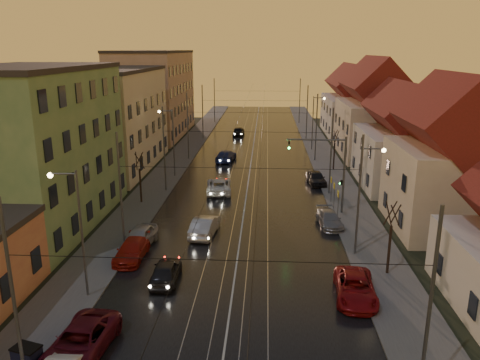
% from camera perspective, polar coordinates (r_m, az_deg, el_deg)
% --- Properties ---
extents(ground, '(160.00, 160.00, 0.00)m').
position_cam_1_polar(ground, '(27.36, -1.39, -16.65)').
color(ground, black).
rests_on(ground, ground).
extents(road, '(16.00, 120.00, 0.04)m').
position_cam_1_polar(road, '(64.74, 1.42, 2.64)').
color(road, black).
rests_on(road, ground).
extents(sidewalk_left, '(4.00, 120.00, 0.15)m').
position_cam_1_polar(sidewalk_left, '(65.79, -7.33, 2.78)').
color(sidewalk_left, '#4C4C4C').
rests_on(sidewalk_left, ground).
extents(sidewalk_right, '(4.00, 120.00, 0.15)m').
position_cam_1_polar(sidewalk_right, '(65.20, 10.25, 2.53)').
color(sidewalk_right, '#4C4C4C').
rests_on(sidewalk_right, ground).
extents(tram_rail_0, '(0.06, 120.00, 0.03)m').
position_cam_1_polar(tram_rail_0, '(64.84, -0.52, 2.70)').
color(tram_rail_0, gray).
rests_on(tram_rail_0, road).
extents(tram_rail_1, '(0.06, 120.00, 0.03)m').
position_cam_1_polar(tram_rail_1, '(64.76, 0.74, 2.68)').
color(tram_rail_1, gray).
rests_on(tram_rail_1, road).
extents(tram_rail_2, '(0.06, 120.00, 0.03)m').
position_cam_1_polar(tram_rail_2, '(64.71, 2.10, 2.66)').
color(tram_rail_2, gray).
rests_on(tram_rail_2, road).
extents(tram_rail_3, '(0.06, 120.00, 0.03)m').
position_cam_1_polar(tram_rail_3, '(64.70, 3.37, 2.64)').
color(tram_rail_3, gray).
rests_on(tram_rail_3, road).
extents(apartment_left_1, '(10.00, 18.00, 13.00)m').
position_cam_1_polar(apartment_left_1, '(42.61, -24.03, 3.31)').
color(apartment_left_1, '#537D4F').
rests_on(apartment_left_1, ground).
extents(apartment_left_2, '(10.00, 20.00, 12.00)m').
position_cam_1_polar(apartment_left_2, '(60.87, -15.55, 6.97)').
color(apartment_left_2, '#C2B196').
rests_on(apartment_left_2, ground).
extents(apartment_left_3, '(10.00, 24.00, 14.00)m').
position_cam_1_polar(apartment_left_3, '(83.68, -10.39, 10.21)').
color(apartment_left_3, '#93755F').
rests_on(apartment_left_3, ground).
extents(house_right_1, '(8.67, 10.20, 10.80)m').
position_cam_1_polar(house_right_1, '(41.94, 24.19, 1.64)').
color(house_right_1, '#C5B598').
rests_on(house_right_1, ground).
extents(house_right_2, '(9.18, 12.24, 9.20)m').
position_cam_1_polar(house_right_2, '(54.15, 19.36, 4.16)').
color(house_right_2, silver).
rests_on(house_right_2, ground).
extents(house_right_3, '(9.18, 14.28, 11.50)m').
position_cam_1_polar(house_right_3, '(68.31, 16.08, 7.66)').
color(house_right_3, '#C5B598').
rests_on(house_right_3, ground).
extents(house_right_4, '(9.18, 16.32, 10.00)m').
position_cam_1_polar(house_right_4, '(85.92, 13.46, 8.86)').
color(house_right_4, silver).
rests_on(house_right_4, ground).
extents(catenary_pole_l_0, '(0.16, 0.16, 9.00)m').
position_cam_1_polar(catenary_pole_l_0, '(22.45, -25.89, -12.87)').
color(catenary_pole_l_0, '#595B60').
rests_on(catenary_pole_l_0, ground).
extents(catenary_pole_r_0, '(0.16, 0.16, 9.00)m').
position_cam_1_polar(catenary_pole_r_0, '(20.92, 22.09, -14.56)').
color(catenary_pole_r_0, '#595B60').
rests_on(catenary_pole_r_0, ground).
extents(catenary_pole_l_1, '(0.16, 0.16, 9.00)m').
position_cam_1_polar(catenary_pole_l_1, '(35.22, -14.34, -1.54)').
color(catenary_pole_l_1, '#595B60').
rests_on(catenary_pole_l_1, ground).
extents(catenary_pole_r_1, '(0.16, 0.16, 9.00)m').
position_cam_1_polar(catenary_pole_r_1, '(34.26, 14.30, -2.02)').
color(catenary_pole_r_1, '#595B60').
rests_on(catenary_pole_r_1, ground).
extents(catenary_pole_l_2, '(0.16, 0.16, 9.00)m').
position_cam_1_polar(catenary_pole_l_2, '(49.26, -9.22, 3.61)').
color(catenary_pole_l_2, '#595B60').
rests_on(catenary_pole_l_2, ground).
extents(catenary_pole_r_2, '(0.16, 0.16, 9.00)m').
position_cam_1_polar(catenary_pole_r_2, '(48.58, 11.05, 3.35)').
color(catenary_pole_r_2, '#595B60').
rests_on(catenary_pole_r_2, ground).
extents(catenary_pole_l_3, '(0.16, 0.16, 9.00)m').
position_cam_1_polar(catenary_pole_l_3, '(63.74, -6.38, 6.45)').
color(catenary_pole_l_3, '#595B60').
rests_on(catenary_pole_l_3, ground).
extents(catenary_pole_r_3, '(0.16, 0.16, 9.00)m').
position_cam_1_polar(catenary_pole_r_3, '(63.22, 9.28, 6.26)').
color(catenary_pole_r_3, '#595B60').
rests_on(catenary_pole_r_3, ground).
extents(catenary_pole_l_4, '(0.16, 0.16, 9.00)m').
position_cam_1_polar(catenary_pole_l_4, '(78.41, -4.58, 8.22)').
color(catenary_pole_l_4, '#595B60').
rests_on(catenary_pole_l_4, ground).
extents(catenary_pole_r_4, '(0.16, 0.16, 9.00)m').
position_cam_1_polar(catenary_pole_r_4, '(77.99, 8.17, 8.07)').
color(catenary_pole_r_4, '#595B60').
rests_on(catenary_pole_r_4, ground).
extents(catenary_pole_l_5, '(0.16, 0.16, 9.00)m').
position_cam_1_polar(catenary_pole_l_5, '(96.16, -3.14, 9.62)').
color(catenary_pole_l_5, '#595B60').
rests_on(catenary_pole_l_5, ground).
extents(catenary_pole_r_5, '(0.16, 0.16, 9.00)m').
position_cam_1_polar(catenary_pole_r_5, '(95.81, 7.29, 9.50)').
color(catenary_pole_r_5, '#595B60').
rests_on(catenary_pole_r_5, ground).
extents(street_lamp_0, '(1.75, 0.32, 8.00)m').
position_cam_1_polar(street_lamp_0, '(29.05, -19.40, -4.86)').
color(street_lamp_0, '#595B60').
rests_on(street_lamp_0, ground).
extents(street_lamp_1, '(1.75, 0.32, 8.00)m').
position_cam_1_polar(street_lamp_1, '(35.19, 14.85, -0.94)').
color(street_lamp_1, '#595B60').
rests_on(street_lamp_1, ground).
extents(street_lamp_2, '(1.75, 0.32, 8.00)m').
position_cam_1_polar(street_lamp_2, '(55.05, -8.44, 5.32)').
color(street_lamp_2, '#595B60').
rests_on(street_lamp_2, ground).
extents(street_lamp_3, '(1.75, 0.32, 8.00)m').
position_cam_1_polar(street_lamp_3, '(70.09, 9.13, 7.50)').
color(street_lamp_3, '#595B60').
rests_on(street_lamp_3, ground).
extents(traffic_light_mast, '(5.30, 0.32, 7.20)m').
position_cam_1_polar(traffic_light_mast, '(42.68, 11.29, 1.78)').
color(traffic_light_mast, '#595B60').
rests_on(traffic_light_mast, ground).
extents(bare_tree_0, '(1.09, 1.09, 5.11)m').
position_cam_1_polar(bare_tree_0, '(46.34, -12.08, 0.14)').
color(bare_tree_0, black).
rests_on(bare_tree_0, ground).
extents(bare_tree_1, '(1.09, 1.09, 5.11)m').
position_cam_1_polar(bare_tree_1, '(32.55, 17.82, -7.03)').
color(bare_tree_1, black).
rests_on(bare_tree_1, ground).
extents(bare_tree_2, '(1.09, 1.09, 5.11)m').
position_cam_1_polar(bare_tree_2, '(58.93, 11.43, 3.48)').
color(bare_tree_2, black).
rests_on(bare_tree_2, ground).
extents(driving_car_0, '(1.78, 4.21, 1.42)m').
position_cam_1_polar(driving_car_0, '(31.32, -9.05, -10.92)').
color(driving_car_0, black).
rests_on(driving_car_0, ground).
extents(driving_car_1, '(2.15, 4.90, 1.57)m').
position_cam_1_polar(driving_car_1, '(38.22, -4.32, -5.61)').
color(driving_car_1, '#AFAFB5').
rests_on(driving_car_1, ground).
extents(driving_car_2, '(2.98, 5.61, 1.50)m').
position_cam_1_polar(driving_car_2, '(49.32, -2.59, -0.68)').
color(driving_car_2, silver).
rests_on(driving_car_2, ground).
extents(driving_car_3, '(2.81, 5.46, 1.52)m').
position_cam_1_polar(driving_car_3, '(63.10, -1.73, 2.98)').
color(driving_car_3, navy).
rests_on(driving_car_3, ground).
extents(driving_car_4, '(2.00, 4.67, 1.57)m').
position_cam_1_polar(driving_car_4, '(82.03, -0.18, 5.97)').
color(driving_car_4, black).
rests_on(driving_car_4, ground).
extents(parked_left_1, '(2.92, 5.58, 1.50)m').
position_cam_1_polar(parked_left_1, '(25.56, -18.89, -18.18)').
color(parked_left_1, '#550E1B').
rests_on(parked_left_1, ground).
extents(parked_left_2, '(1.93, 4.62, 1.34)m').
position_cam_1_polar(parked_left_2, '(34.92, -13.05, -8.32)').
color(parked_left_2, '#9D190F').
rests_on(parked_left_2, ground).
extents(parked_left_3, '(2.33, 4.75, 1.56)m').
position_cam_1_polar(parked_left_3, '(36.73, -12.16, -6.85)').
color(parked_left_3, '#A1A2A7').
rests_on(parked_left_3, ground).
extents(parked_right_0, '(2.71, 5.23, 1.41)m').
position_cam_1_polar(parked_right_0, '(29.84, 13.87, -12.64)').
color(parked_right_0, maroon).
rests_on(parked_right_0, ground).
extents(parked_right_1, '(2.21, 4.49, 1.26)m').
position_cam_1_polar(parked_right_1, '(40.76, 10.85, -4.70)').
color(parked_right_1, gray).
rests_on(parked_right_1, ground).
extents(parked_right_2, '(2.32, 4.54, 1.48)m').
position_cam_1_polar(parked_right_2, '(52.91, 9.25, 0.26)').
color(parked_right_2, black).
rests_on(parked_right_2, ground).
extents(dumpster, '(1.38, 1.11, 1.10)m').
position_cam_1_polar(dumpster, '(25.38, -24.49, -19.21)').
color(dumpster, black).
rests_on(dumpster, sidewalk_left).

